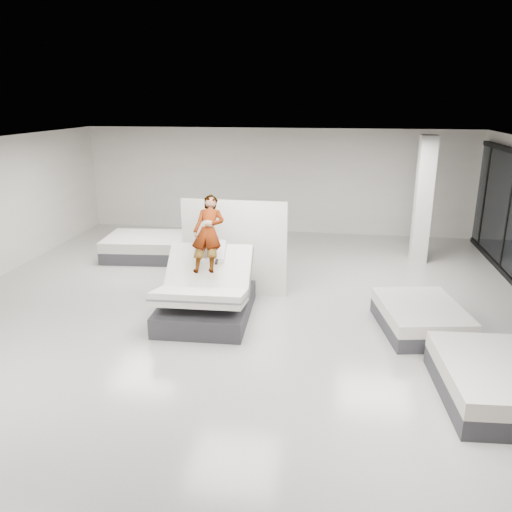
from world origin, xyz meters
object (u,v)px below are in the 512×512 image
(flat_bed_right_far, at_px, (420,318))
(flat_bed_left_far, at_px, (147,247))
(flat_bed_right_near, at_px, (496,382))
(divider_panel, at_px, (234,248))
(remote, at_px, (216,262))
(column, at_px, (423,200))
(hero_bed, at_px, (206,297))
(person, at_px, (208,247))

(flat_bed_right_far, height_order, flat_bed_left_far, flat_bed_left_far)
(flat_bed_right_far, xyz_separation_m, flat_bed_right_near, (0.70, -2.11, 0.02))
(divider_panel, bearing_deg, remote, -91.55)
(flat_bed_right_near, height_order, column, column)
(hero_bed, bearing_deg, flat_bed_right_far, 0.78)
(flat_bed_right_far, relative_size, column, 0.63)
(divider_panel, height_order, flat_bed_left_far, divider_panel)
(hero_bed, relative_size, person, 1.41)
(column, bearing_deg, person, -139.28)
(hero_bed, height_order, column, column)
(divider_panel, bearing_deg, flat_bed_left_far, 143.53)
(flat_bed_right_near, bearing_deg, person, 153.00)
(remote, height_order, divider_panel, divider_panel)
(flat_bed_right_near, bearing_deg, column, 91.12)
(remote, bearing_deg, column, 42.35)
(divider_panel, distance_m, flat_bed_right_far, 3.97)
(remote, relative_size, flat_bed_right_near, 0.07)
(person, relative_size, remote, 11.35)
(flat_bed_right_near, xyz_separation_m, flat_bed_left_far, (-7.18, 5.55, 0.02))
(flat_bed_right_near, bearing_deg, remote, 155.32)
(flat_bed_left_far, bearing_deg, divider_panel, -37.76)
(person, relative_size, divider_panel, 0.71)
(flat_bed_right_near, bearing_deg, flat_bed_right_far, 108.34)
(remote, bearing_deg, flat_bed_right_near, -26.93)
(person, height_order, divider_panel, divider_panel)
(divider_panel, distance_m, flat_bed_right_near, 5.59)
(flat_bed_right_near, bearing_deg, flat_bed_left_far, 142.29)
(divider_panel, height_order, column, column)
(hero_bed, bearing_deg, divider_panel, 77.81)
(person, relative_size, column, 0.50)
(flat_bed_right_far, height_order, flat_bed_right_near, flat_bed_right_near)
(hero_bed, relative_size, divider_panel, 1.00)
(person, height_order, flat_bed_right_near, person)
(hero_bed, relative_size, column, 0.70)
(flat_bed_right_near, height_order, flat_bed_left_far, flat_bed_left_far)
(remote, height_order, column, column)
(divider_panel, bearing_deg, flat_bed_right_far, -17.80)
(flat_bed_left_far, distance_m, column, 7.22)
(person, height_order, flat_bed_right_far, person)
(hero_bed, bearing_deg, column, 43.10)
(flat_bed_right_far, bearing_deg, flat_bed_right_near, -71.66)
(flat_bed_right_far, height_order, column, column)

